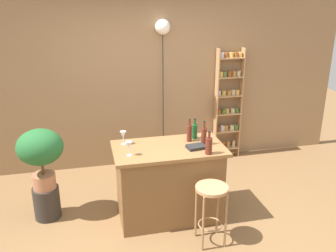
% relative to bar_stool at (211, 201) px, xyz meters
% --- Properties ---
extents(ground, '(12.00, 12.00, 0.00)m').
position_rel_bar_stool_xyz_m(ground, '(-0.33, 0.30, -0.51)').
color(ground, brown).
extents(back_wall, '(6.40, 0.10, 2.80)m').
position_rel_bar_stool_xyz_m(back_wall, '(-0.33, 2.25, 0.89)').
color(back_wall, '#997551').
rests_on(back_wall, ground).
extents(kitchen_counter, '(1.29, 0.72, 0.92)m').
position_rel_bar_stool_xyz_m(kitchen_counter, '(-0.33, 0.60, -0.05)').
color(kitchen_counter, brown).
rests_on(kitchen_counter, ground).
extents(bar_stool, '(0.35, 0.35, 0.68)m').
position_rel_bar_stool_xyz_m(bar_stool, '(0.00, 0.00, 0.00)').
color(bar_stool, '#997047').
rests_on(bar_stool, ground).
extents(spice_shelf, '(0.43, 0.14, 1.81)m').
position_rel_bar_stool_xyz_m(spice_shelf, '(1.01, 2.11, 0.42)').
color(spice_shelf, tan).
rests_on(spice_shelf, ground).
extents(plant_stool, '(0.32, 0.32, 0.40)m').
position_rel_bar_stool_xyz_m(plant_stool, '(-1.78, 0.91, -0.31)').
color(plant_stool, '#2D2823').
rests_on(plant_stool, ground).
extents(potted_plant, '(0.53, 0.48, 0.74)m').
position_rel_bar_stool_xyz_m(potted_plant, '(-1.78, 0.91, 0.37)').
color(potted_plant, '#A86B4C').
rests_on(potted_plant, plant_stool).
extents(bottle_spirits_clear, '(0.08, 0.08, 0.27)m').
position_rel_bar_stool_xyz_m(bottle_spirits_clear, '(0.06, 0.31, 0.51)').
color(bottle_spirits_clear, '#5B2319').
rests_on(bottle_spirits_clear, kitchen_counter).
extents(bottle_wine_red, '(0.06, 0.06, 0.30)m').
position_rel_bar_stool_xyz_m(bottle_wine_red, '(0.09, 0.58, 0.52)').
color(bottle_wine_red, '#5B2319').
rests_on(bottle_wine_red, kitchen_counter).
extents(bottle_soda_blue, '(0.07, 0.07, 0.26)m').
position_rel_bar_stool_xyz_m(bottle_soda_blue, '(0.04, 0.79, 0.50)').
color(bottle_soda_blue, '#194C23').
rests_on(bottle_soda_blue, kitchen_counter).
extents(bottle_sauce_amber, '(0.06, 0.06, 0.28)m').
position_rel_bar_stool_xyz_m(bottle_sauce_amber, '(-0.04, 0.72, 0.51)').
color(bottle_sauce_amber, '#5B2319').
rests_on(bottle_sauce_amber, kitchen_counter).
extents(wine_glass_left, '(0.07, 0.07, 0.16)m').
position_rel_bar_stool_xyz_m(wine_glass_left, '(-0.80, 0.47, 0.52)').
color(wine_glass_left, silver).
rests_on(wine_glass_left, kitchen_counter).
extents(wine_glass_center, '(0.07, 0.07, 0.16)m').
position_rel_bar_stool_xyz_m(wine_glass_center, '(-0.83, 0.80, 0.52)').
color(wine_glass_center, silver).
rests_on(wine_glass_center, kitchen_counter).
extents(cookbook, '(0.23, 0.18, 0.03)m').
position_rel_bar_stool_xyz_m(cookbook, '(-0.03, 0.49, 0.42)').
color(cookbook, black).
rests_on(cookbook, kitchen_counter).
extents(pendant_globe_light, '(0.22, 0.22, 2.25)m').
position_rel_bar_stool_xyz_m(pendant_globe_light, '(-0.05, 2.14, 1.60)').
color(pendant_globe_light, black).
rests_on(pendant_globe_light, ground).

